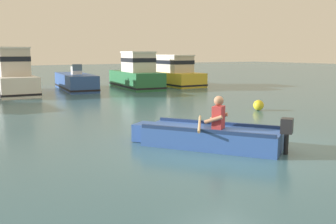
% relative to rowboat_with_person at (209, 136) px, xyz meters
% --- Properties ---
extents(ground_plane, '(120.00, 120.00, 0.00)m').
position_rel_rowboat_with_person_xyz_m(ground_plane, '(0.19, -0.33, -0.25)').
color(ground_plane, '#386070').
extents(rowboat_with_person, '(2.67, 3.35, 1.19)m').
position_rel_rowboat_with_person_xyz_m(rowboat_with_person, '(0.00, 0.00, 0.00)').
color(rowboat_with_person, '#2D519E').
rests_on(rowboat_with_person, ground).
extents(moored_boat_white, '(2.02, 5.72, 2.42)m').
position_rel_rowboat_with_person_xyz_m(moored_boat_white, '(-1.49, 14.61, 0.64)').
color(moored_boat_white, white).
rests_on(moored_boat_white, ground).
extents(moored_boat_blue, '(2.30, 5.43, 1.49)m').
position_rel_rowboat_with_person_xyz_m(moored_boat_blue, '(2.08, 15.12, 0.18)').
color(moored_boat_blue, '#2D519E').
rests_on(moored_boat_blue, ground).
extents(moored_boat_green, '(2.47, 5.27, 2.20)m').
position_rel_rowboat_with_person_xyz_m(moored_boat_green, '(5.47, 13.98, 0.57)').
color(moored_boat_green, '#287042').
rests_on(moored_boat_green, ground).
extents(moored_boat_yellow, '(2.08, 5.77, 1.99)m').
position_rel_rowboat_with_person_xyz_m(moored_boat_yellow, '(8.49, 14.76, 0.49)').
color(moored_boat_yellow, gold).
rests_on(moored_boat_yellow, ground).
extents(mooring_buoy, '(0.39, 0.39, 0.39)m').
position_rel_rowboat_with_person_xyz_m(mooring_buoy, '(5.11, 3.49, -0.05)').
color(mooring_buoy, yellow).
rests_on(mooring_buoy, ground).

